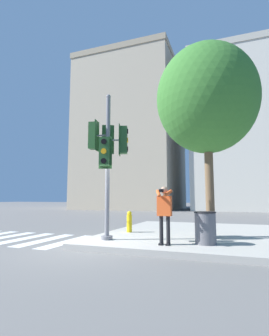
{
  "coord_description": "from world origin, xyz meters",
  "views": [
    {
      "loc": [
        4.11,
        -7.05,
        1.48
      ],
      "look_at": [
        1.21,
        0.84,
        2.45
      ],
      "focal_mm": 28.0,
      "sensor_mm": 36.0,
      "label": 1
    }
  ],
  "objects_px": {
    "person_photographer": "(164,209)",
    "trash_bin": "(205,228)",
    "street_tree": "(207,99)",
    "traffic_signal_pole": "(107,150)",
    "fire_hydrant": "(129,222)"
  },
  "relations": [
    {
      "from": "person_photographer",
      "to": "trash_bin",
      "type": "relative_size",
      "value": 1.78
    },
    {
      "from": "traffic_signal_pole",
      "to": "fire_hydrant",
      "type": "relative_size",
      "value": 5.93
    },
    {
      "from": "traffic_signal_pole",
      "to": "trash_bin",
      "type": "height_order",
      "value": "traffic_signal_pole"
    },
    {
      "from": "street_tree",
      "to": "trash_bin",
      "type": "xyz_separation_m",
      "value": [
        -0.05,
        -1.44,
        -4.36
      ]
    },
    {
      "from": "person_photographer",
      "to": "trash_bin",
      "type": "bearing_deg",
      "value": 24.82
    },
    {
      "from": "traffic_signal_pole",
      "to": "trash_bin",
      "type": "bearing_deg",
      "value": 4.07
    },
    {
      "from": "person_photographer",
      "to": "trash_bin",
      "type": "xyz_separation_m",
      "value": [
        1.08,
        0.5,
        -0.52
      ]
    },
    {
      "from": "traffic_signal_pole",
      "to": "person_photographer",
      "type": "xyz_separation_m",
      "value": [
        1.97,
        -0.28,
        -1.91
      ]
    },
    {
      "from": "traffic_signal_pole",
      "to": "street_tree",
      "type": "bearing_deg",
      "value": 28.12
    },
    {
      "from": "street_tree",
      "to": "trash_bin",
      "type": "height_order",
      "value": "street_tree"
    },
    {
      "from": "fire_hydrant",
      "to": "traffic_signal_pole",
      "type": "bearing_deg",
      "value": -90.85
    },
    {
      "from": "traffic_signal_pole",
      "to": "person_photographer",
      "type": "distance_m",
      "value": 2.76
    },
    {
      "from": "person_photographer",
      "to": "street_tree",
      "type": "xyz_separation_m",
      "value": [
        1.13,
        1.94,
        3.84
      ]
    },
    {
      "from": "street_tree",
      "to": "trash_bin",
      "type": "bearing_deg",
      "value": -91.95
    },
    {
      "from": "person_photographer",
      "to": "fire_hydrant",
      "type": "relative_size",
      "value": 2.03
    }
  ]
}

